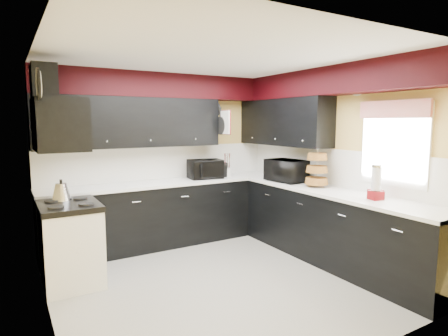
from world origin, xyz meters
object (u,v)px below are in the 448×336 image
microwave (287,171)px  knife_block (224,170)px  kettle (61,192)px  utensil_crock (227,172)px  toaster_oven (206,169)px

microwave → knife_block: size_ratio=2.71×
microwave → kettle: bearing=78.3°
microwave → utensil_crock: bearing=24.7°
knife_block → kettle: (-2.44, -0.49, -0.03)m
toaster_oven → microwave: (0.88, -0.87, 0.02)m
knife_block → kettle: knife_block is taller
utensil_crock → knife_block: size_ratio=0.65×
knife_block → microwave: bearing=-32.5°
toaster_oven → knife_block: bearing=5.5°
utensil_crock → kettle: bearing=-168.7°
microwave → knife_block: bearing=28.6°
toaster_oven → kettle: (-2.12, -0.50, -0.07)m
utensil_crock → knife_block: knife_block is taller
toaster_oven → utensil_crock: (0.39, 0.00, -0.08)m
utensil_crock → knife_block: bearing=-170.3°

